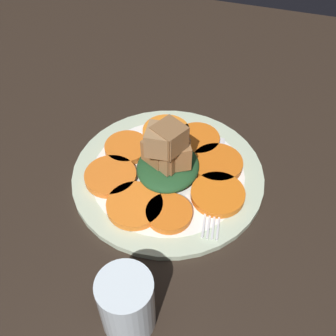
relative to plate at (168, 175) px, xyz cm
name	(u,v)px	position (x,y,z in cm)	size (l,w,h in cm)	color
table_slab	(168,181)	(0.00, 0.00, -1.52)	(120.00, 120.00, 2.00)	black
plate	(168,175)	(0.00, 0.00, 0.00)	(30.05, 30.05, 1.05)	beige
carrot_slice_0	(127,148)	(2.78, 7.90, 1.12)	(7.19, 7.19, 1.09)	orange
carrot_slice_1	(111,176)	(-3.76, 8.11, 1.12)	(8.02, 8.02, 1.09)	orange
carrot_slice_2	(135,205)	(-7.97, 2.66, 1.12)	(8.26, 8.26, 1.09)	orange
carrot_slice_3	(169,213)	(-7.87, -2.51, 1.12)	(6.71, 6.71, 1.09)	orange
carrot_slice_4	(218,194)	(-2.52, -8.46, 1.12)	(8.08, 8.08, 1.09)	orange
carrot_slice_5	(217,163)	(3.57, -7.05, 1.12)	(8.09, 8.09, 1.09)	orange
carrot_slice_6	(197,139)	(7.96, -2.75, 1.12)	(7.39, 7.39, 1.09)	orange
carrot_slice_7	(166,132)	(8.14, 2.77, 1.12)	(7.99, 7.99, 1.09)	orange
center_pile	(168,155)	(-0.21, -0.01, 4.71)	(10.66, 9.59, 10.58)	#1E4723
fork	(216,186)	(-0.80, -7.80, 0.78)	(20.01, 4.14, 0.40)	silver
water_glass	(127,304)	(-23.44, -2.09, 4.04)	(6.49, 6.49, 9.12)	silver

